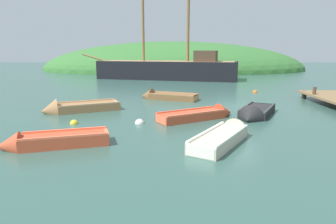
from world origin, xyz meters
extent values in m
plane|color=#33564C|center=(0.00, 0.00, 0.00)|extent=(120.00, 120.00, 0.00)
cylinder|color=#4F3D27|center=(5.24, 3.39, -0.06)|extent=(0.28, 0.28, 1.07)
cylinder|color=#4F3D27|center=(5.14, 1.87, 0.70)|extent=(0.20, 0.20, 0.45)
ellipsoid|color=#387033|center=(-3.07, 32.01, 0.00)|extent=(40.77, 23.87, 8.75)
cube|color=black|center=(-3.88, 16.40, 0.56)|extent=(15.27, 7.27, 2.72)
cube|color=#997A51|center=(-3.88, 16.40, 1.87)|extent=(14.62, 6.83, 0.10)
cylinder|color=olive|center=(-12.22, 18.43, 2.22)|extent=(2.91, 0.89, 0.97)
cylinder|color=olive|center=(-6.46, 17.03, 6.11)|extent=(0.28, 0.28, 8.37)
cylinder|color=olive|center=(-1.73, 15.87, 5.69)|extent=(0.30, 0.30, 7.54)
cube|color=#4C3828|center=(0.14, 15.42, 2.47)|extent=(2.78, 3.16, 1.10)
cube|color=black|center=(0.75, -1.66, 0.11)|extent=(2.39, 3.04, 0.46)
cone|color=black|center=(-0.06, -3.19, 0.11)|extent=(1.36, 1.16, 1.17)
cube|color=#3B3B3B|center=(1.37, -0.47, 0.18)|extent=(1.04, 0.62, 0.32)
cube|color=#3B3B3B|center=(0.52, -2.09, 0.28)|extent=(1.09, 0.69, 0.05)
cube|color=#3B3B3B|center=(0.97, -1.23, 0.28)|extent=(1.09, 0.69, 0.05)
cube|color=#3B3B3B|center=(0.24, -1.39, 0.37)|extent=(1.34, 2.45, 0.07)
cube|color=#3B3B3B|center=(1.26, -1.93, 0.37)|extent=(1.34, 2.45, 0.07)
cube|color=brown|center=(-3.35, 2.69, 0.12)|extent=(3.22, 2.14, 0.47)
cone|color=brown|center=(-5.09, 3.39, 0.12)|extent=(1.07, 1.24, 1.04)
cube|color=#AE7B4F|center=(-1.99, 2.14, 0.19)|extent=(0.48, 0.96, 0.33)
cube|color=#AE7B4F|center=(-3.84, 2.89, 0.29)|extent=(0.54, 1.00, 0.05)
cube|color=#AE7B4F|center=(-2.85, 2.49, 0.29)|extent=(0.54, 1.00, 0.05)
cube|color=#AE7B4F|center=(-3.16, 3.16, 0.38)|extent=(2.78, 1.18, 0.07)
cube|color=#AE7B4F|center=(-3.54, 2.22, 0.38)|extent=(2.78, 1.18, 0.07)
cube|color=#C64C2D|center=(-7.02, -6.63, 0.13)|extent=(2.93, 1.69, 0.51)
cone|color=#C64C2D|center=(-8.68, -7.12, 0.13)|extent=(0.92, 1.06, 0.90)
cube|color=#FF6E48|center=(-5.73, -6.25, 0.21)|extent=(0.36, 0.85, 0.35)
cube|color=#FF6E48|center=(-7.48, -6.77, 0.33)|extent=(0.42, 0.88, 0.05)
cube|color=#FF6E48|center=(-6.55, -6.49, 0.33)|extent=(0.42, 0.88, 0.05)
cube|color=#FF6E48|center=(-7.14, -6.21, 0.42)|extent=(2.63, 0.85, 0.07)
cube|color=#FF6E48|center=(-6.89, -7.04, 0.42)|extent=(2.63, 0.85, 0.07)
cube|color=#C64C2D|center=(-2.59, -2.88, 0.12)|extent=(3.24, 2.46, 0.47)
cone|color=#C64C2D|center=(-0.89, -1.90, 0.12)|extent=(1.14, 1.22, 0.97)
cube|color=#FF6E48|center=(-3.91, -3.64, 0.19)|extent=(0.56, 0.85, 0.33)
cube|color=#FF6E48|center=(-2.11, -2.60, 0.29)|extent=(0.63, 0.90, 0.05)
cube|color=#FF6E48|center=(-3.06, -3.15, 0.29)|extent=(0.63, 0.90, 0.05)
cube|color=#FF6E48|center=(-2.35, -3.28, 0.38)|extent=(2.71, 1.62, 0.07)
cube|color=#FF6E48|center=(-2.82, -2.47, 0.38)|extent=(2.71, 1.62, 0.07)
cube|color=#9E7047|center=(-7.81, -0.80, 0.13)|extent=(3.34, 2.44, 0.51)
cone|color=#9E7047|center=(-9.56, -1.61, 0.13)|extent=(1.18, 1.39, 1.19)
cube|color=tan|center=(-6.45, -0.17, 0.21)|extent=(0.58, 1.07, 0.36)
cube|color=tan|center=(-8.31, -1.03, 0.33)|extent=(0.65, 1.12, 0.05)
cube|color=tan|center=(-7.32, -0.57, 0.33)|extent=(0.65, 1.12, 0.05)
cube|color=tan|center=(-8.06, -0.27, 0.42)|extent=(2.79, 1.35, 0.07)
cube|color=tan|center=(-7.57, -1.33, 0.42)|extent=(2.79, 1.35, 0.07)
cube|color=beige|center=(-1.90, -6.52, 0.12)|extent=(2.41, 3.11, 0.49)
cone|color=beige|center=(-0.94, -4.90, 0.12)|extent=(1.19, 1.12, 0.95)
cube|color=white|center=(-2.65, -7.77, 0.20)|extent=(0.83, 0.56, 0.34)
cube|color=white|center=(-1.63, -6.06, 0.31)|extent=(0.88, 0.63, 0.05)
cube|color=white|center=(-2.18, -6.97, 0.31)|extent=(0.88, 0.63, 0.05)
cube|color=white|center=(-1.51, -6.75, 0.40)|extent=(1.59, 2.59, 0.07)
cube|color=white|center=(-2.30, -6.28, 0.40)|extent=(1.59, 2.59, 0.07)
sphere|color=white|center=(-4.87, -3.59, 0.00)|extent=(0.40, 0.40, 0.40)
sphere|color=red|center=(-8.03, 1.49, 0.00)|extent=(0.39, 0.39, 0.39)
sphere|color=orange|center=(2.77, 6.08, 0.00)|extent=(0.35, 0.35, 0.35)
sphere|color=yellow|center=(-7.68, -3.66, 0.00)|extent=(0.35, 0.35, 0.35)
camera|label=1|loc=(-3.54, -16.12, 3.12)|focal=32.07mm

